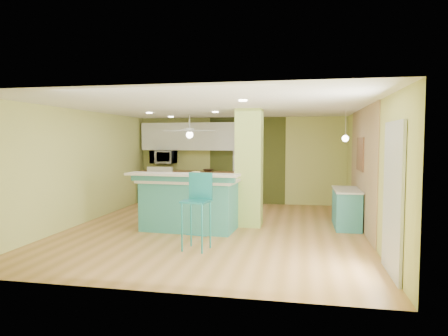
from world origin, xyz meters
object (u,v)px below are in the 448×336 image
Objects in this scene: side_counter at (346,208)px; fruit_bowl at (208,170)px; peninsula at (189,203)px; bar_stool at (198,198)px; canister at (196,175)px.

side_counter is 4.36× the size of fruit_bowl.
bar_stool is at bearing -64.81° from peninsula.
side_counter is 7.63× the size of canister.
peninsula is 7.83× the size of fruit_bowl.
peninsula is at bearing 120.73° from bar_stool.
fruit_bowl is at bearing 98.78° from canister.
side_counter is (3.20, 0.88, -0.15)m from peninsula.
side_counter is at bearing -34.40° from fruit_bowl.
fruit_bowl is at bearing 145.60° from side_counter.
peninsula reaches higher than canister.
peninsula is 1.80× the size of side_counter.
fruit_bowl is 1.75× the size of canister.
peninsula is 1.76× the size of bar_stool.
bar_stool is 7.81× the size of canister.
fruit_bowl reaches higher than side_counter.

